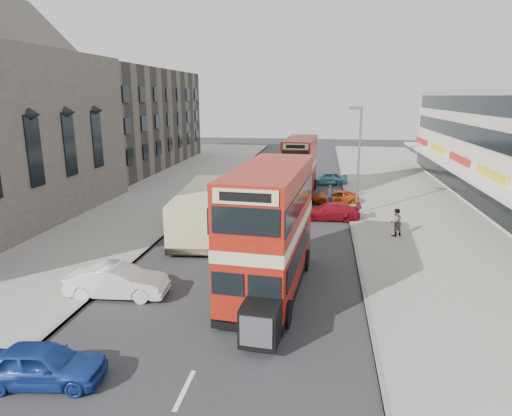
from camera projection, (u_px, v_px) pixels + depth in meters
The scene contains 18 objects.
ground at pixel (215, 326), 17.67m from camera, with size 160.00×160.00×0.00m, color #28282B.
road_surface at pixel (273, 206), 36.84m from camera, with size 12.00×90.00×0.01m, color #28282B.
pavement_right at pixel (424, 211), 35.08m from camera, with size 12.00×90.00×0.15m, color gray.
pavement_left at pixel (135, 200), 38.56m from camera, with size 12.00×90.00×0.15m, color gray.
kerb_left at pixel (201, 203), 37.71m from camera, with size 0.20×90.00×0.16m, color gray.
kerb_right at pixel (348, 208), 35.93m from camera, with size 0.20×90.00×0.16m, color gray.
brick_terrace at pixel (115, 119), 55.81m from camera, with size 14.00×28.00×12.00m, color #66594C.
street_lamp at pixel (358, 153), 32.80m from camera, with size 1.00×0.20×8.12m.
bus_main at pixel (270, 229), 20.25m from camera, with size 3.52×10.45×5.66m.
bus_second at pixel (300, 166), 40.63m from camera, with size 2.91×9.20×5.00m.
coach at pixel (203, 209), 29.50m from camera, with size 3.56×10.53×2.74m.
car_left_near at pixel (42, 364), 14.03m from camera, with size 1.58×3.93×1.34m, color navy.
car_left_front at pixel (118, 281), 20.13m from camera, with size 1.56×4.49×1.48m, color white.
car_right_a at pixel (330, 211), 32.65m from camera, with size 1.80×4.43×1.28m, color maroon.
car_right_b at pixel (334, 197), 37.61m from camera, with size 1.85×4.00×1.11m, color #C54213.
car_right_c at pixel (327, 178), 45.54m from camera, with size 1.62×4.03×1.37m, color #61ABC2.
pedestrian_near at pixel (396, 222), 28.36m from camera, with size 0.67×0.45×1.82m, color gray.
cyclist at pixel (330, 200), 36.10m from camera, with size 0.79×1.89×1.90m.
Camera 1 is at (4.00, -15.55, 8.89)m, focal length 31.27 mm.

